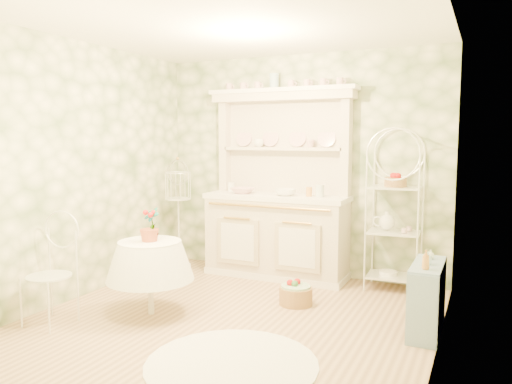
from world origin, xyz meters
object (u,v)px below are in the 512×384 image
at_px(birdcage_stand, 179,214).
at_px(floor_basket, 296,293).
at_px(cafe_chair, 49,277).
at_px(bakers_rack, 395,210).
at_px(round_table, 150,274).
at_px(side_shelf, 427,299).
at_px(kitchen_dresser, 277,183).

distance_m(birdcage_stand, floor_basket, 2.11).
bearing_deg(cafe_chair, floor_basket, 25.77).
xyz_separation_m(bakers_rack, birdcage_stand, (-2.70, -0.22, -0.20)).
relative_size(round_table, birdcage_stand, 0.56).
xyz_separation_m(side_shelf, cafe_chair, (-3.12, -1.25, 0.14)).
height_order(kitchen_dresser, floor_basket, kitchen_dresser).
xyz_separation_m(round_table, floor_basket, (1.17, 0.85, -0.27)).
xyz_separation_m(birdcage_stand, floor_basket, (1.89, -0.72, -0.59)).
height_order(round_table, floor_basket, round_table).
xyz_separation_m(kitchen_dresser, side_shelf, (1.88, -1.11, -0.85)).
xyz_separation_m(kitchen_dresser, bakers_rack, (1.39, 0.05, -0.24)).
xyz_separation_m(side_shelf, floor_basket, (-1.29, 0.21, -0.18)).
height_order(birdcage_stand, floor_basket, birdcage_stand).
distance_m(side_shelf, round_table, 2.54).
bearing_deg(kitchen_dresser, cafe_chair, -117.78).
distance_m(side_shelf, floor_basket, 1.32).
height_order(bakers_rack, birdcage_stand, bakers_rack).
distance_m(round_table, floor_basket, 1.47).
relative_size(bakers_rack, cafe_chair, 2.04).
distance_m(side_shelf, birdcage_stand, 3.34).
bearing_deg(bakers_rack, floor_basket, -133.65).
height_order(bakers_rack, side_shelf, bakers_rack).
distance_m(bakers_rack, side_shelf, 1.39).
xyz_separation_m(round_table, birdcage_stand, (-0.72, 1.57, 0.31)).
relative_size(kitchen_dresser, round_table, 2.91).
bearing_deg(round_table, kitchen_dresser, 71.57).
distance_m(kitchen_dresser, birdcage_stand, 1.39).
xyz_separation_m(cafe_chair, floor_basket, (1.83, 1.46, -0.32)).
bearing_deg(kitchen_dresser, birdcage_stand, -172.45).
height_order(bakers_rack, round_table, bakers_rack).
distance_m(kitchen_dresser, cafe_chair, 2.75).
distance_m(kitchen_dresser, bakers_rack, 1.42).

